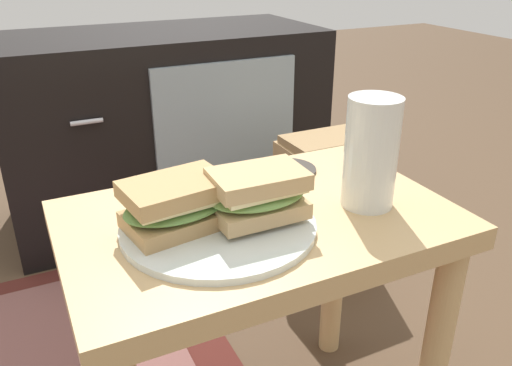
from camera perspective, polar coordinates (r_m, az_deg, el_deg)
The scene contains 8 objects.
side_table at distance 0.81m, azimuth 0.31°, elevation -9.04°, with size 0.56×0.36×0.46m.
tv_cabinet at distance 1.69m, azimuth -9.84°, elevation 6.21°, with size 0.96×0.46×0.58m.
plate at distance 0.72m, azimuth -4.11°, elevation -4.66°, with size 0.27×0.27×0.01m, color silver.
sandwich_front at distance 0.70m, azimuth -8.67°, elevation -2.25°, with size 0.16×0.12×0.07m.
sandwich_back at distance 0.71m, azimuth 0.21°, elevation -1.18°, with size 0.14×0.09×0.07m.
beer_glass at distance 0.77m, azimuth 12.38°, elevation 3.02°, with size 0.08×0.08×0.16m.
coaster at distance 0.90m, azimuth 3.47°, elevation 1.46°, with size 0.10×0.10×0.01m, color #332D28.
paper_bag at distance 1.40m, azimuth 7.61°, elevation -2.33°, with size 0.24×0.16×0.38m.
Camera 1 is at (-0.30, -0.60, 0.82)m, focal length 36.76 mm.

